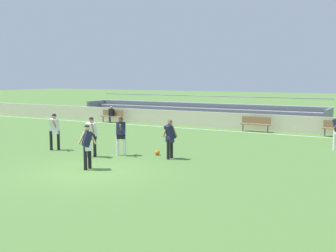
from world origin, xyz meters
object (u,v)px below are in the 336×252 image
Objects in this scene: player_dark_dropping_back at (87,143)px; spectator_seated at (111,113)px; soccer_ball at (157,153)px; bench_near_wall_gap at (256,123)px; player_white_trailing_run at (92,133)px; player_white_wide_left at (54,128)px; bench_far_left at (112,115)px; player_dark_deep_cover at (170,136)px; player_dark_pressing_high at (121,133)px; bleacher_stand at (196,112)px.

spectator_seated is at bearing 123.94° from player_dark_dropping_back.
spectator_seated reaches higher than soccer_ball.
player_white_trailing_run reaches higher than bench_near_wall_gap.
bench_near_wall_gap is 1.49× the size of spectator_seated.
bench_far_left is at bearing 114.32° from player_white_wide_left.
player_dark_deep_cover is 2.20m from player_dark_pressing_high.
player_white_wide_left is (4.93, -10.90, 0.45)m from bench_far_left.
player_white_trailing_run is at bearing -10.83° from player_white_wide_left.
player_white_wide_left reaches higher than spectator_seated.
player_white_wide_left is (-5.92, -10.90, 0.45)m from bench_near_wall_gap.
player_dark_dropping_back is at bearing -31.65° from player_white_wide_left.
player_dark_deep_cover is at bearing 9.73° from player_dark_pressing_high.
player_dark_dropping_back is (3.53, -16.41, 0.20)m from bleacher_stand.
player_dark_pressing_high reaches higher than bench_near_wall_gap.
bench_far_left is 0.19m from spectator_seated.
player_dark_dropping_back reaches higher than spectator_seated.
bench_far_left is 1.11× the size of player_dark_dropping_back.
player_white_trailing_run is at bearing -56.69° from bench_far_left.
bleacher_stand is 6.19m from bench_far_left.
player_white_wide_left is 4.96m from soccer_ball.
player_dark_deep_cover is (10.53, -10.04, 0.25)m from spectator_seated.
player_dark_pressing_high is (2.98, -13.57, 0.21)m from bleacher_stand.
bleacher_stand is 11.55× the size of player_dark_deep_cover.
player_white_wide_left is at bearing 148.35° from player_dark_dropping_back.
bench_far_left is 14.63m from player_dark_deep_cover.
spectator_seated is at bearing -149.53° from bleacher_stand.
player_dark_deep_cover is at bearing -27.14° from soccer_ball.
bench_near_wall_gap is at bearing 83.04° from soccer_ball.
player_dark_pressing_high is 0.99× the size of player_white_wide_left.
bleacher_stand reaches higher than soccer_ball.
bench_near_wall_gap is at bearing 76.68° from player_dark_pressing_high.
player_dark_pressing_high is 7.47× the size of soccer_ball.
bench_near_wall_gap is 8.18× the size of soccer_ball.
player_white_wide_left is at bearing -91.87° from bleacher_stand.
player_white_trailing_run reaches higher than player_dark_deep_cover.
player_dark_pressing_high is 1.01× the size of player_dark_dropping_back.
soccer_ball is at bearing -71.45° from bleacher_stand.
player_dark_deep_cover is (5.14, -13.20, 0.18)m from bleacher_stand.
player_white_wide_left is (-0.45, -13.95, 0.22)m from bleacher_stand.
soccer_ball is at bearing 37.64° from player_white_trailing_run.
player_dark_deep_cover reaches higher than soccer_ball.
player_dark_pressing_high is at bearing 101.06° from player_dark_dropping_back.
player_white_wide_left is 4.68m from player_dark_dropping_back.
player_white_wide_left is 1.03× the size of player_dark_dropping_back.
spectator_seated is at bearing -179.39° from bench_near_wall_gap.
player_white_wide_left is at bearing -165.91° from soccer_ball.
player_white_wide_left is at bearing 169.17° from player_white_trailing_run.
player_white_wide_left reaches higher than bench_far_left.
player_dark_deep_cover is at bearing 63.29° from player_dark_dropping_back.
bench_far_left is 8.18× the size of soccer_ball.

